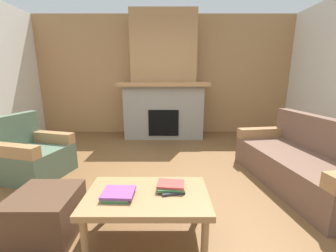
# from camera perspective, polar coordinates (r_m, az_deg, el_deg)

# --- Properties ---
(ground) EXTENTS (9.00, 9.00, 0.00)m
(ground) POSITION_cam_1_polar(r_m,az_deg,el_deg) (2.68, -1.91, -17.65)
(ground) COLOR brown
(wall_back_wood_panel) EXTENTS (6.00, 0.12, 2.70)m
(wall_back_wood_panel) POSITION_cam_1_polar(r_m,az_deg,el_deg) (5.30, -0.80, 12.90)
(wall_back_wood_panel) COLOR #A87A4C
(wall_back_wood_panel) RESTS_ON ground
(fireplace) EXTENTS (1.90, 0.82, 2.70)m
(fireplace) POSITION_cam_1_polar(r_m,az_deg,el_deg) (4.93, -0.87, 10.71)
(fireplace) COLOR gray
(fireplace) RESTS_ON ground
(couch) EXTENTS (1.09, 1.90, 0.85)m
(couch) POSITION_cam_1_polar(r_m,az_deg,el_deg) (3.28, 32.15, -8.33)
(couch) COLOR brown
(couch) RESTS_ON ground
(armchair) EXTENTS (0.93, 0.93, 0.85)m
(armchair) POSITION_cam_1_polar(r_m,az_deg,el_deg) (3.57, -31.80, -6.50)
(armchair) COLOR #4C604C
(armchair) RESTS_ON ground
(coffee_table) EXTENTS (1.00, 0.60, 0.43)m
(coffee_table) POSITION_cam_1_polar(r_m,az_deg,el_deg) (1.89, -5.24, -18.62)
(coffee_table) COLOR #997047
(coffee_table) RESTS_ON ground
(ottoman) EXTENTS (0.52, 0.52, 0.40)m
(ottoman) POSITION_cam_1_polar(r_m,az_deg,el_deg) (2.29, -29.03, -19.44)
(ottoman) COLOR #4C3323
(ottoman) RESTS_ON ground
(book_stack_near_edge) EXTENTS (0.25, 0.22, 0.05)m
(book_stack_near_edge) POSITION_cam_1_polar(r_m,az_deg,el_deg) (1.85, -12.74, -16.96)
(book_stack_near_edge) COLOR #3D7F4C
(book_stack_near_edge) RESTS_ON coffee_table
(book_stack_center) EXTENTS (0.24, 0.24, 0.06)m
(book_stack_center) POSITION_cam_1_polar(r_m,az_deg,el_deg) (1.90, 0.99, -15.47)
(book_stack_center) COLOR #2D2D33
(book_stack_center) RESTS_ON coffee_table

